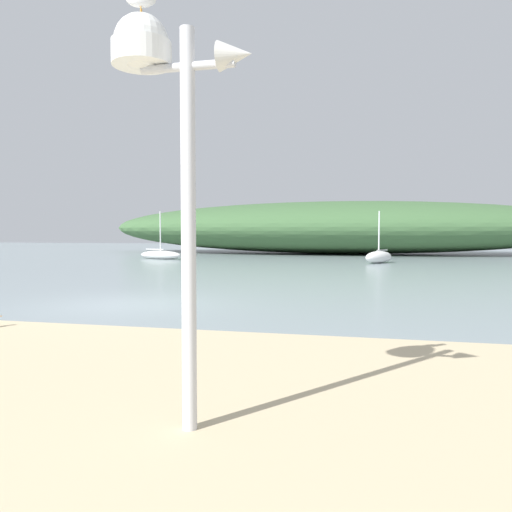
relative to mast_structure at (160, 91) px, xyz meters
The scene contains 5 objects.
ground_plane 9.02m from the mast_structure, 119.70° to the left, with size 120.00×120.00×0.00m, color gray.
distant_hill 37.77m from the mast_structure, 91.30° to the left, with size 39.66×11.67×4.29m, color #3D6038.
mast_structure is the anchor object (origin of this frame).
sailboat_east_reach 25.77m from the mast_structure, 85.33° to the left, with size 2.00×2.49×2.99m.
sailboat_off_point 29.30m from the mast_structure, 114.01° to the left, with size 3.23×1.60×3.15m.
Camera 1 is at (5.89, -11.17, 1.82)m, focal length 34.87 mm.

